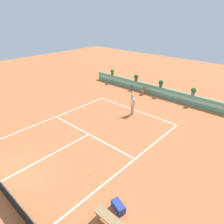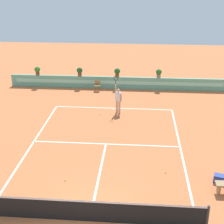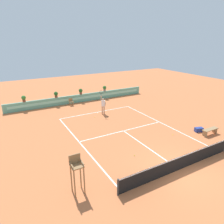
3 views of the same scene
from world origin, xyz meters
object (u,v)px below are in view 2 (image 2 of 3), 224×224
at_px(gear_bag, 222,179).
at_px(tennis_ball_mid_court, 100,115).
at_px(tennis_player, 118,98).
at_px(tennis_ball_by_sideline, 65,180).
at_px(potted_plant_far_left, 37,70).
at_px(potted_plant_centre, 117,72).
at_px(ball_kid_chair, 97,85).
at_px(potted_plant_left, 80,71).
at_px(tennis_ball_near_baseline, 166,172).
at_px(potted_plant_right, 159,73).

xyz_separation_m(gear_bag, tennis_ball_mid_court, (-6.46, 7.46, -0.15)).
bearing_deg(tennis_player, tennis_ball_mid_court, -157.94).
bearing_deg(tennis_ball_by_sideline, potted_plant_far_left, 110.76).
bearing_deg(potted_plant_centre, ball_kid_chair, -154.95).
bearing_deg(potted_plant_left, potted_plant_far_left, 180.00).
xyz_separation_m(ball_kid_chair, tennis_ball_by_sideline, (0.11, -13.03, -0.44)).
xyz_separation_m(potted_plant_left, potted_plant_far_left, (-3.56, 0.00, 0.00)).
xyz_separation_m(tennis_ball_near_baseline, tennis_ball_by_sideline, (-4.65, -1.04, 0.00)).
height_order(tennis_ball_near_baseline, tennis_ball_mid_court, same).
height_order(tennis_player, potted_plant_far_left, tennis_player).
distance_m(tennis_ball_mid_court, tennis_ball_by_sideline, 7.95).
distance_m(ball_kid_chair, tennis_player, 5.06).
bearing_deg(potted_plant_left, gear_bag, -56.56).
xyz_separation_m(ball_kid_chair, potted_plant_right, (4.95, 0.73, 0.93)).
relative_size(tennis_ball_near_baseline, potted_plant_far_left, 0.09).
relative_size(gear_bag, potted_plant_left, 0.97).
relative_size(potted_plant_left, potted_plant_far_left, 1.00).
bearing_deg(potted_plant_centre, tennis_ball_mid_court, -97.65).
relative_size(ball_kid_chair, potted_plant_right, 1.17).
height_order(ball_kid_chair, potted_plant_right, potted_plant_right).
height_order(ball_kid_chair, tennis_player, tennis_player).
height_order(tennis_ball_mid_court, potted_plant_left, potted_plant_left).
bearing_deg(potted_plant_right, ball_kid_chair, -171.59).
height_order(gear_bag, tennis_player, tennis_player).
height_order(potted_plant_right, potted_plant_far_left, same).
bearing_deg(ball_kid_chair, potted_plant_far_left, 171.85).
relative_size(ball_kid_chair, potted_plant_far_left, 1.17).
bearing_deg(potted_plant_far_left, ball_kid_chair, -8.15).
xyz_separation_m(tennis_ball_near_baseline, potted_plant_far_left, (-9.87, 12.72, 1.38)).
relative_size(ball_kid_chair, gear_bag, 1.21).
distance_m(tennis_ball_by_sideline, potted_plant_far_left, 14.78).
bearing_deg(tennis_ball_by_sideline, ball_kid_chair, 90.48).
bearing_deg(gear_bag, potted_plant_left, 123.44).
bearing_deg(tennis_ball_mid_court, potted_plant_right, 54.50).
height_order(ball_kid_chair, gear_bag, ball_kid_chair).
xyz_separation_m(gear_bag, tennis_ball_by_sideline, (-7.13, -0.46, -0.15)).
distance_m(tennis_ball_near_baseline, potted_plant_right, 12.80).
xyz_separation_m(gear_bag, potted_plant_left, (-8.78, 13.30, 1.23)).
xyz_separation_m(gear_bag, potted_plant_centre, (-5.67, 13.30, 1.23)).
bearing_deg(potted_plant_far_left, gear_bag, -47.13).
bearing_deg(potted_plant_centre, potted_plant_far_left, 180.00).
bearing_deg(potted_plant_right, potted_plant_far_left, 180.00).
bearing_deg(ball_kid_chair, tennis_ball_by_sideline, -89.52).
bearing_deg(potted_plant_right, tennis_ball_mid_court, -125.50).
bearing_deg(gear_bag, tennis_player, 123.41).
xyz_separation_m(tennis_ball_near_baseline, potted_plant_right, (0.18, 12.72, 1.38)).
height_order(tennis_player, tennis_ball_near_baseline, tennis_player).
height_order(potted_plant_centre, potted_plant_right, same).
bearing_deg(gear_bag, potted_plant_right, 99.78).
distance_m(tennis_ball_by_sideline, potted_plant_left, 13.93).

